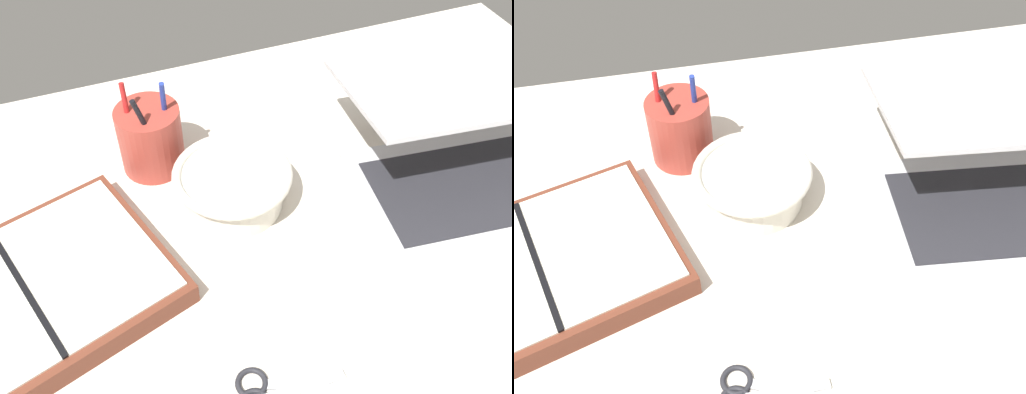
{
  "view_description": "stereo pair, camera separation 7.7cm",
  "coord_description": "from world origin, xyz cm",
  "views": [
    {
      "loc": [
        -20.08,
        -43.44,
        65.14
      ],
      "look_at": [
        -1.11,
        5.96,
        9.0
      ],
      "focal_mm": 40.0,
      "sensor_mm": 36.0,
      "label": 1
    },
    {
      "loc": [
        -12.71,
        -45.67,
        65.14
      ],
      "look_at": [
        -1.11,
        5.96,
        9.0
      ],
      "focal_mm": 40.0,
      "sensor_mm": 36.0,
      "label": 2
    }
  ],
  "objects": [
    {
      "name": "laptop",
      "position": [
        31.94,
        4.58,
        7.46
      ],
      "size": [
        36.87,
        38.02,
        15.72
      ],
      "rotation": [
        0.0,
        0.0,
        -0.12
      ],
      "color": "#B7B7BC",
      "rests_on": "desk_top"
    },
    {
      "name": "scissors",
      "position": [
        -8.8,
        -17.26,
        2.34
      ],
      "size": [
        13.05,
        7.34,
        0.8
      ],
      "rotation": [
        0.0,
        0.0,
        -0.24
      ],
      "color": "#B7B7BC",
      "rests_on": "desk_top"
    },
    {
      "name": "pen_cup",
      "position": [
        -11.31,
        24.78,
        7.42
      ],
      "size": [
        9.88,
        9.88,
        15.73
      ],
      "color": "#9E382D",
      "rests_on": "desk_top"
    },
    {
      "name": "desk_top",
      "position": [
        0.0,
        0.0,
        1.0
      ],
      "size": [
        140.0,
        100.0,
        2.0
      ],
      "primitive_type": "cube",
      "color": "beige",
      "rests_on": "ground"
    },
    {
      "name": "planner",
      "position": [
        -32.54,
        4.47,
        3.8
      ],
      "size": [
        40.73,
        34.58,
        3.78
      ],
      "rotation": [
        0.0,
        0.0,
        0.3
      ],
      "color": "brown",
      "rests_on": "desk_top"
    },
    {
      "name": "paper_sheet_front",
      "position": [
        5.23,
        -11.99,
        2.08
      ],
      "size": [
        28.65,
        33.84,
        0.16
      ],
      "primitive_type": "cube",
      "rotation": [
        0.0,
        0.0,
        0.42
      ],
      "color": "silver",
      "rests_on": "desk_top"
    },
    {
      "name": "bowl",
      "position": [
        -2.29,
        12.41,
        5.67
      ],
      "size": [
        17.49,
        17.49,
        6.58
      ],
      "color": "silver",
      "rests_on": "desk_top"
    }
  ]
}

